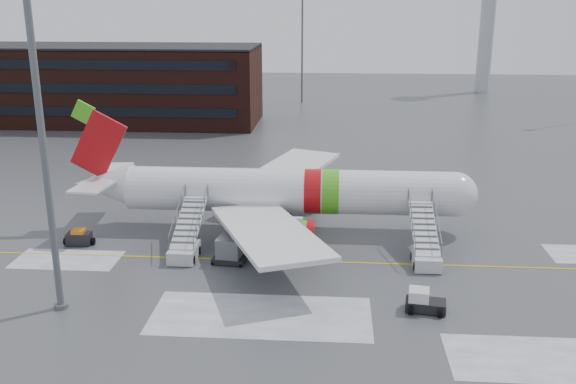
# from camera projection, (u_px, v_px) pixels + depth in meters

# --- Properties ---
(ground) EXTENTS (260.00, 260.00, 0.00)m
(ground) POSITION_uv_depth(u_px,v_px,m) (352.00, 258.00, 49.89)
(ground) COLOR #494C4F
(ground) RESTS_ON ground
(airliner) EXTENTS (35.03, 32.97, 11.18)m
(airliner) POSITION_uv_depth(u_px,v_px,m) (279.00, 192.00, 55.17)
(airliner) COLOR white
(airliner) RESTS_ON ground
(airstair_fwd) EXTENTS (2.05, 7.70, 3.48)m
(airstair_fwd) POSITION_uv_depth(u_px,v_px,m) (425.00, 249.00, 48.79)
(airstair_fwd) COLOR silver
(airstair_fwd) RESTS_ON ground
(airstair_aft) EXTENTS (2.05, 7.70, 3.48)m
(airstair_aft) POSITION_uv_depth(u_px,v_px,m) (186.00, 243.00, 50.08)
(airstair_aft) COLOR #B8BCC0
(airstair_aft) RESTS_ON ground
(pushback_tug) EXTENTS (2.73, 2.20, 1.46)m
(pushback_tug) POSITION_uv_depth(u_px,v_px,m) (423.00, 302.00, 41.25)
(pushback_tug) COLOR black
(pushback_tug) RESTS_ON ground
(uld_container) EXTENTS (2.64, 2.07, 1.99)m
(uld_container) POSITION_uv_depth(u_px,v_px,m) (229.00, 251.00, 48.78)
(uld_container) COLOR black
(uld_container) RESTS_ON ground
(baggage_tractor) EXTENTS (2.54, 1.30, 1.30)m
(baggage_tractor) POSITION_uv_depth(u_px,v_px,m) (79.00, 238.00, 52.44)
(baggage_tractor) COLOR black
(baggage_tractor) RESTS_ON ground
(light_mast_near) EXTENTS (1.20, 1.20, 27.67)m
(light_mast_near) POSITION_uv_depth(u_px,v_px,m) (37.00, 89.00, 37.70)
(light_mast_near) COLOR #595B60
(light_mast_near) RESTS_ON ground
(terminal_building) EXTENTS (62.00, 16.11, 12.30)m
(terminal_building) POSITION_uv_depth(u_px,v_px,m) (67.00, 83.00, 103.73)
(terminal_building) COLOR #3F1E16
(terminal_building) RESTS_ON ground
(control_tower) EXTENTS (6.40, 6.40, 30.00)m
(control_tower) POSITION_uv_depth(u_px,v_px,m) (489.00, 2.00, 133.10)
(control_tower) COLOR #B2B5BA
(control_tower) RESTS_ON ground
(light_mast_far_n) EXTENTS (1.20, 1.20, 24.25)m
(light_mast_far_n) POSITION_uv_depth(u_px,v_px,m) (302.00, 29.00, 120.93)
(light_mast_far_n) COLOR #595B60
(light_mast_far_n) RESTS_ON ground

